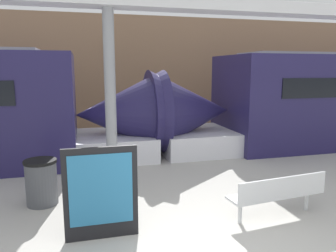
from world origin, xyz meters
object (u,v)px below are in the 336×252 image
at_px(bench_near, 279,192).
at_px(support_column_near, 110,101).
at_px(trash_bin, 41,182).
at_px(poster_board, 101,193).

bearing_deg(bench_near, support_column_near, 132.52).
distance_m(bench_near, trash_bin, 4.53).
height_order(bench_near, poster_board, poster_board).
relative_size(bench_near, poster_board, 1.27).
distance_m(bench_near, support_column_near, 3.91).
relative_size(trash_bin, support_column_near, 0.23).
xyz_separation_m(poster_board, support_column_near, (0.38, 2.30, 1.21)).
height_order(trash_bin, support_column_near, support_column_near).
bearing_deg(bench_near, poster_board, 172.18).
xyz_separation_m(bench_near, trash_bin, (-4.18, 1.74, -0.03)).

